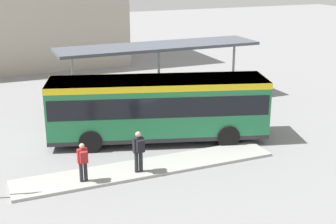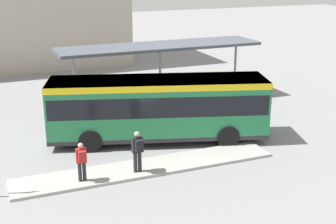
{
  "view_description": "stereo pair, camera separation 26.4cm",
  "coord_description": "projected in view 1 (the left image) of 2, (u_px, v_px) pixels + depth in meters",
  "views": [
    {
      "loc": [
        -7.96,
        -20.24,
        8.47
      ],
      "look_at": [
        0.52,
        0.0,
        1.4
      ],
      "focal_mm": 50.0,
      "sensor_mm": 36.0,
      "label": 1
    },
    {
      "loc": [
        -7.71,
        -20.34,
        8.47
      ],
      "look_at": [
        0.52,
        0.0,
        1.4
      ],
      "focal_mm": 50.0,
      "sensor_mm": 36.0,
      "label": 2
    }
  ],
  "objects": [
    {
      "name": "bicycle_blue",
      "position": [
        257.0,
        94.0,
        29.89
      ],
      "size": [
        0.48,
        1.78,
        0.77
      ],
      "rotation": [
        0.0,
        0.0,
        1.7
      ],
      "color": "black",
      "rests_on": "ground_plane"
    },
    {
      "name": "station_shelter",
      "position": [
        159.0,
        47.0,
        28.77
      ],
      "size": [
        12.66,
        3.0,
        3.61
      ],
      "color": "#4C515B",
      "rests_on": "ground_plane"
    },
    {
      "name": "pedestrian_companion",
      "position": [
        83.0,
        160.0,
        18.35
      ],
      "size": [
        0.4,
        0.41,
        1.62
      ],
      "rotation": [
        0.0,
        0.0,
        1.6
      ],
      "color": "#232328",
      "rests_on": "curb_island"
    },
    {
      "name": "potted_planter_near_shelter",
      "position": [
        196.0,
        96.0,
        28.17
      ],
      "size": [
        0.98,
        0.98,
        1.41
      ],
      "color": "slate",
      "rests_on": "ground_plane"
    },
    {
      "name": "pedestrian_waiting",
      "position": [
        139.0,
        149.0,
        19.16
      ],
      "size": [
        0.45,
        0.47,
        1.78
      ],
      "rotation": [
        0.0,
        0.0,
        1.63
      ],
      "color": "#232328",
      "rests_on": "curb_island"
    },
    {
      "name": "bicycle_orange",
      "position": [
        248.0,
        92.0,
        30.52
      ],
      "size": [
        0.48,
        1.76,
        0.76
      ],
      "rotation": [
        0.0,
        0.0,
        1.67
      ],
      "color": "black",
      "rests_on": "ground_plane"
    },
    {
      "name": "ground_plane",
      "position": [
        158.0,
        140.0,
        23.3
      ],
      "size": [
        120.0,
        120.0,
        0.0
      ],
      "primitive_type": "plane",
      "color": "gray"
    },
    {
      "name": "bicycle_red",
      "position": [
        246.0,
        89.0,
        31.36
      ],
      "size": [
        0.48,
        1.53,
        0.66
      ],
      "rotation": [
        0.0,
        0.0,
        1.51
      ],
      "color": "black",
      "rests_on": "ground_plane"
    },
    {
      "name": "city_bus",
      "position": [
        158.0,
        105.0,
        22.74
      ],
      "size": [
        10.8,
        5.55,
        3.12
      ],
      "rotation": [
        0.0,
        0.0,
        -0.3
      ],
      "color": "#237A47",
      "rests_on": "ground_plane"
    },
    {
      "name": "curb_island",
      "position": [
        148.0,
        168.0,
        20.04
      ],
      "size": [
        11.4,
        1.8,
        0.12
      ],
      "color": "#9E9E99",
      "rests_on": "ground_plane"
    }
  ]
}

